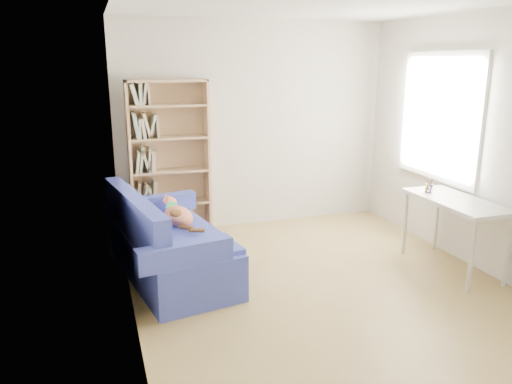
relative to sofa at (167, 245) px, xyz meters
The scene contains 6 objects.
ground 1.54m from the sofa, 25.77° to the right, with size 4.00×4.00×0.00m, color olive.
room_shell 2.05m from the sofa, 23.08° to the right, with size 3.54×4.04×2.62m.
sofa is the anchor object (origin of this frame).
bookshelf 1.32m from the sofa, 78.92° to the left, with size 0.95×0.30×1.90m.
desk 2.94m from the sofa, 14.79° to the right, with size 0.52×1.14×0.75m.
pen_cup 2.80m from the sofa, ahead, with size 0.08×0.08×0.16m.
Camera 1 is at (-1.97, -4.06, 2.10)m, focal length 35.00 mm.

